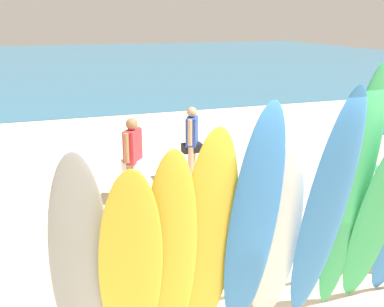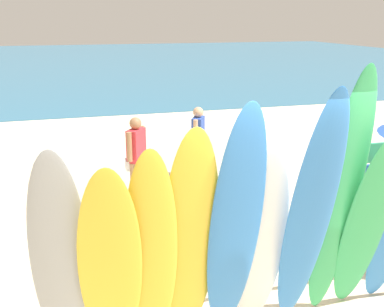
{
  "view_description": "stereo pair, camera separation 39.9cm",
  "coord_description": "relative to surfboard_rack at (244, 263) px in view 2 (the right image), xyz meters",
  "views": [
    {
      "loc": [
        -2.13,
        -4.0,
        3.13
      ],
      "look_at": [
        0.0,
        2.18,
        1.14
      ],
      "focal_mm": 42.13,
      "sensor_mm": 36.0,
      "label": 1
    },
    {
      "loc": [
        -1.75,
        -4.12,
        3.13
      ],
      "look_at": [
        0.0,
        2.18,
        1.14
      ],
      "focal_mm": 42.13,
      "sensor_mm": 36.0,
      "label": 2
    }
  ],
  "objects": [
    {
      "name": "surfboard_white_5",
      "position": [
        -0.03,
        -0.46,
        0.51
      ],
      "size": [
        0.55,
        0.44,
        2.03
      ],
      "primitive_type": "ellipsoid",
      "rotation": [
        0.17,
        0.0,
        -0.06
      ],
      "color": "white",
      "rests_on": "ground"
    },
    {
      "name": "ocean_water",
      "position": [
        0.0,
        30.58,
        -0.5
      ],
      "size": [
        60.0,
        40.0,
        0.02
      ],
      "primitive_type": "cube",
      "color": "teal",
      "rests_on": "ground"
    },
    {
      "name": "surfboard_yellow_3",
      "position": [
        -0.76,
        -0.5,
        0.64
      ],
      "size": [
        0.55,
        0.58,
        2.3
      ],
      "primitive_type": "ellipsoid",
      "rotation": [
        0.21,
        0.0,
        -0.04
      ],
      "color": "yellow",
      "rests_on": "ground"
    },
    {
      "name": "surfboard_blue_4",
      "position": [
        -0.34,
        -0.57,
        0.74
      ],
      "size": [
        0.56,
        0.6,
        2.5
      ],
      "primitive_type": "ellipsoid",
      "rotation": [
        0.2,
        0.0,
        0.07
      ],
      "color": "#337AD1",
      "rests_on": "ground"
    },
    {
      "name": "beachgoer_near_rack",
      "position": [
        0.64,
        4.05,
        0.34
      ],
      "size": [
        0.38,
        0.5,
        1.47
      ],
      "rotation": [
        0.0,
        0.0,
        4.22
      ],
      "color": "tan",
      "rests_on": "ground"
    },
    {
      "name": "beach_chair_blue",
      "position": [
        2.68,
        1.73,
        -0.07
      ],
      "size": [
        0.55,
        0.69,
        0.83
      ],
      "rotation": [
        0.0,
        0.0,
        0.08
      ],
      "color": "#B7B7BC",
      "rests_on": "ground"
    },
    {
      "name": "beachgoer_midbeach",
      "position": [
        -0.68,
        3.34,
        0.36
      ],
      "size": [
        0.39,
        0.47,
        1.5
      ],
      "rotation": [
        0.0,
        0.0,
        0.93
      ],
      "color": "#9E704C",
      "rests_on": "ground"
    },
    {
      "name": "surfboard_blue_6",
      "position": [
        0.37,
        -0.66,
        0.8
      ],
      "size": [
        0.48,
        0.76,
        2.62
      ],
      "primitive_type": "ellipsoid",
      "rotation": [
        0.25,
        0.0,
        -0.03
      ],
      "color": "#337AD1",
      "rests_on": "ground"
    },
    {
      "name": "beach_chair_red",
      "position": [
        3.86,
        2.95,
        -0.08
      ],
      "size": [
        0.54,
        0.74,
        0.8
      ],
      "rotation": [
        0.0,
        0.0,
        -0.05
      ],
      "color": "#B7B7BC",
      "rests_on": "ground"
    },
    {
      "name": "surfboard_yellow_1",
      "position": [
        -1.51,
        -0.56,
        0.51
      ],
      "size": [
        0.59,
        0.56,
        2.03
      ],
      "primitive_type": "ellipsoid",
      "rotation": [
        0.23,
        0.0,
        -0.06
      ],
      "color": "yellow",
      "rests_on": "ground"
    },
    {
      "name": "ground",
      "position": [
        0.0,
        14.0,
        -0.51
      ],
      "size": [
        60.0,
        60.0,
        0.0
      ],
      "primitive_type": "plane",
      "color": "beige"
    },
    {
      "name": "surfboard_yellow_2",
      "position": [
        -1.14,
        -0.53,
        0.56
      ],
      "size": [
        0.53,
        0.53,
        2.14
      ],
      "primitive_type": "ellipsoid",
      "rotation": [
        0.19,
        0.0,
        -0.09
      ],
      "color": "yellow",
      "rests_on": "ground"
    },
    {
      "name": "surfboard_green_8",
      "position": [
        1.1,
        -0.54,
        0.55
      ],
      "size": [
        0.52,
        0.65,
        2.11
      ],
      "primitive_type": "ellipsoid",
      "rotation": [
        0.26,
        0.0,
        -0.08
      ],
      "color": "#38B266",
      "rests_on": "ground"
    },
    {
      "name": "surfboard_green_7",
      "position": [
        0.78,
        -0.52,
        0.87
      ],
      "size": [
        0.51,
        0.57,
        2.76
      ],
      "primitive_type": "ellipsoid",
      "rotation": [
        0.16,
        0.0,
        0.07
      ],
      "color": "#38B266",
      "rests_on": "ground"
    },
    {
      "name": "surfboard_grey_0",
      "position": [
        -1.92,
        -0.46,
        0.58
      ],
      "size": [
        0.54,
        0.48,
        2.17
      ],
      "primitive_type": "ellipsoid",
      "rotation": [
        0.17,
        0.0,
        -0.06
      ],
      "color": "#999EA3",
      "rests_on": "ground"
    },
    {
      "name": "surfboard_rack",
      "position": [
        0.0,
        0.0,
        0.0
      ],
      "size": [
        4.18,
        0.07,
        0.61
      ],
      "color": "brown",
      "rests_on": "ground"
    }
  ]
}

